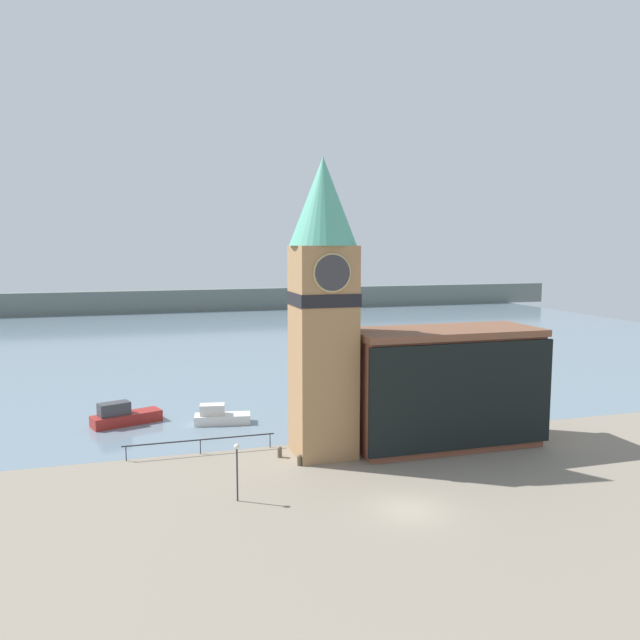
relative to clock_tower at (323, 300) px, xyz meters
The scene contains 11 objects.
ground_plane 15.51m from the clock_tower, 79.79° to the right, with size 160.00×160.00×0.00m, color gray.
water 63.76m from the clock_tower, 88.26° to the left, with size 160.00×120.00×0.00m.
far_shoreline 103.13m from the clock_tower, 88.94° to the left, with size 180.00×3.00×5.00m.
pier_railing 13.53m from the clock_tower, 163.64° to the left, with size 10.87×0.08×1.09m.
clock_tower is the anchor object (origin of this frame).
pier_building 11.60m from the clock_tower, ahead, with size 14.32×6.03×8.83m.
boat_near 15.71m from the clock_tower, 121.82° to the left, with size 4.86×2.42×1.68m.
boat_far 21.13m from the clock_tower, 139.45° to the left, with size 5.96×3.62×1.99m.
mooring_bollard_near 11.14m from the clock_tower, 140.86° to the right, with size 0.35×0.35×0.77m.
mooring_bollard_far 11.20m from the clock_tower, behind, with size 0.34×0.34×0.80m.
lamp_post 13.10m from the clock_tower, 137.81° to the right, with size 0.32×0.32×3.48m.
Camera 1 is at (-14.51, -31.15, 14.97)m, focal length 35.00 mm.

